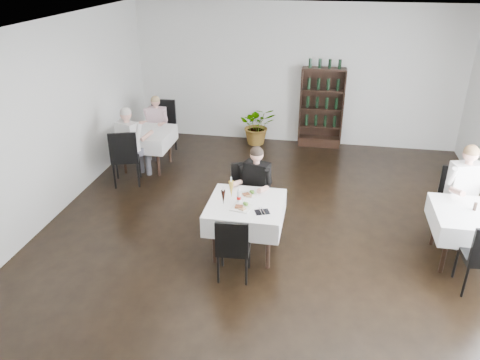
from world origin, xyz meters
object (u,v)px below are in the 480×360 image
at_px(main_table, 246,212).
at_px(diner_main, 254,184).
at_px(wine_shelf, 321,109).
at_px(potted_tree, 258,125).

relative_size(main_table, diner_main, 0.76).
xyz_separation_m(wine_shelf, diner_main, (-0.87, -3.73, -0.06)).
xyz_separation_m(wine_shelf, main_table, (-0.90, -4.31, -0.23)).
bearing_deg(diner_main, main_table, -92.69).
bearing_deg(main_table, potted_tree, 96.32).
xyz_separation_m(potted_tree, diner_main, (0.49, -3.61, 0.35)).
height_order(wine_shelf, potted_tree, wine_shelf).
relative_size(wine_shelf, potted_tree, 2.03).
bearing_deg(main_table, wine_shelf, 78.22).
relative_size(main_table, potted_tree, 1.19).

